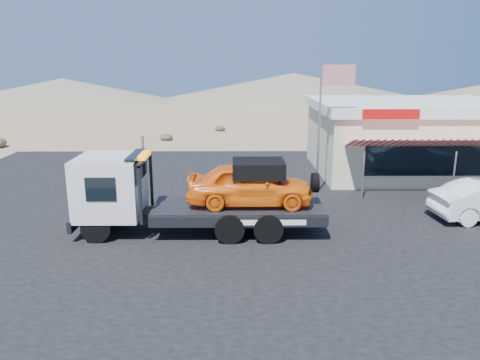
# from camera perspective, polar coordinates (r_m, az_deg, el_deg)

# --- Properties ---
(ground) EXTENTS (120.00, 120.00, 0.00)m
(ground) POSITION_cam_1_polar(r_m,az_deg,el_deg) (17.64, -3.49, -5.68)
(ground) COLOR #8B704F
(ground) RESTS_ON ground
(asphalt_lot) EXTENTS (32.00, 24.00, 0.02)m
(asphalt_lot) POSITION_cam_1_polar(r_m,az_deg,el_deg) (20.49, 2.53, -2.77)
(asphalt_lot) COLOR black
(asphalt_lot) RESTS_ON ground
(tow_truck) EXTENTS (8.67, 2.57, 2.90)m
(tow_truck) POSITION_cam_1_polar(r_m,az_deg,el_deg) (16.69, -5.72, -1.27)
(tow_truck) COLOR black
(tow_truck) RESTS_ON asphalt_lot
(jerky_store) EXTENTS (10.40, 9.97, 3.90)m
(jerky_store) POSITION_cam_1_polar(r_m,az_deg,el_deg) (27.56, 19.91, 5.05)
(jerky_store) COLOR beige
(jerky_store) RESTS_ON asphalt_lot
(flagpole) EXTENTS (1.55, 0.10, 6.00)m
(flagpole) POSITION_cam_1_polar(r_m,az_deg,el_deg) (21.55, 10.32, 8.07)
(flagpole) COLOR #99999E
(flagpole) RESTS_ON asphalt_lot
(distant_hills) EXTENTS (126.00, 48.00, 4.20)m
(distant_hills) POSITION_cam_1_polar(r_m,az_deg,el_deg) (72.61, -9.15, 10.88)
(distant_hills) COLOR #726B59
(distant_hills) RESTS_ON ground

